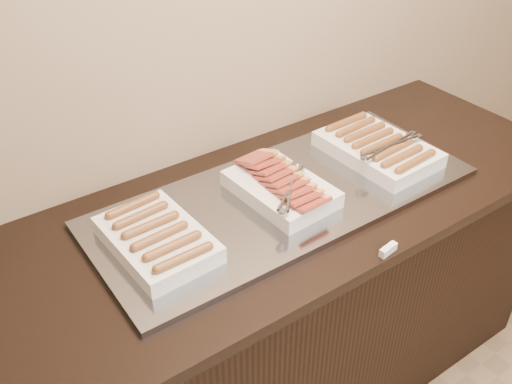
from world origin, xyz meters
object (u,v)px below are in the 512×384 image
Objects in this scene: warming_tray at (285,196)px; dish_left at (157,238)px; dish_right at (378,148)px; counter at (278,303)px; dish_center at (281,187)px.

dish_left reaches higher than warming_tray.
warming_tray is 0.39m from dish_right.
counter is at bearing 177.24° from dish_right.
counter is 1.72× the size of warming_tray.
dish_left is 0.41m from dish_center.
dish_left reaches higher than counter.
dish_right is at bearing -3.51° from dish_center.
dish_right is (0.39, -0.00, 0.04)m from warming_tray.
dish_left is 0.98× the size of dish_center.
counter is at bearing 180.00° from warming_tray.
dish_right reaches higher than warming_tray.
counter is 0.65m from dish_left.
dish_center reaches higher than dish_right.
warming_tray is 0.05m from dish_center.
dish_left is (-0.43, 0.00, 0.04)m from warming_tray.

